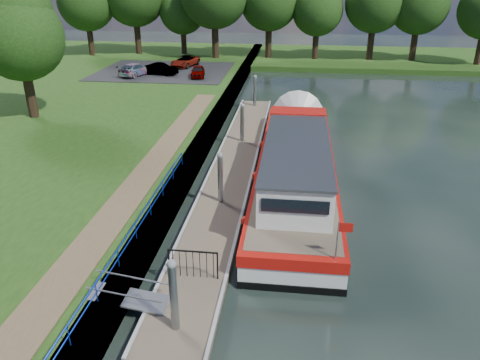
# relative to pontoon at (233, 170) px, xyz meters

# --- Properties ---
(ground) EXTENTS (160.00, 160.00, 0.00)m
(ground) POSITION_rel_pontoon_xyz_m (0.00, -13.00, -0.18)
(ground) COLOR black
(ground) RESTS_ON ground
(bank_edge) EXTENTS (1.10, 90.00, 0.78)m
(bank_edge) POSITION_rel_pontoon_xyz_m (-2.55, 2.00, 0.20)
(bank_edge) COLOR #473D2D
(bank_edge) RESTS_ON ground
(far_bank) EXTENTS (60.00, 18.00, 0.60)m
(far_bank) POSITION_rel_pontoon_xyz_m (12.00, 39.00, 0.12)
(far_bank) COLOR #204112
(far_bank) RESTS_ON ground
(footpath) EXTENTS (1.60, 40.00, 0.05)m
(footpath) POSITION_rel_pontoon_xyz_m (-4.40, -5.00, 0.62)
(footpath) COLOR brown
(footpath) RESTS_ON riverbank
(carpark) EXTENTS (14.00, 12.00, 0.06)m
(carpark) POSITION_rel_pontoon_xyz_m (-11.00, 25.00, 0.62)
(carpark) COLOR black
(carpark) RESTS_ON riverbank
(blue_fence) EXTENTS (0.04, 18.04, 0.72)m
(blue_fence) POSITION_rel_pontoon_xyz_m (-2.75, -10.00, 1.13)
(blue_fence) COLOR #0C2DBF
(blue_fence) RESTS_ON riverbank
(pontoon) EXTENTS (2.50, 30.00, 0.56)m
(pontoon) POSITION_rel_pontoon_xyz_m (0.00, 0.00, 0.00)
(pontoon) COLOR brown
(pontoon) RESTS_ON ground
(mooring_piles) EXTENTS (0.30, 27.30, 3.55)m
(mooring_piles) POSITION_rel_pontoon_xyz_m (0.00, 0.00, 1.10)
(mooring_piles) COLOR gray
(mooring_piles) RESTS_ON ground
(gangway) EXTENTS (2.58, 1.00, 0.92)m
(gangway) POSITION_rel_pontoon_xyz_m (-1.85, -12.50, 0.44)
(gangway) COLOR #A5A8AD
(gangway) RESTS_ON ground
(gate_panel) EXTENTS (1.85, 0.05, 1.15)m
(gate_panel) POSITION_rel_pontoon_xyz_m (-0.00, -10.80, 0.97)
(gate_panel) COLOR black
(gate_panel) RESTS_ON ground
(barge) EXTENTS (4.36, 21.15, 4.78)m
(barge) POSITION_rel_pontoon_xyz_m (3.60, -0.36, 0.90)
(barge) COLOR black
(barge) RESTS_ON ground
(bank_tree_a) EXTENTS (6.12, 6.12, 9.72)m
(bank_tree_a) POSITION_rel_pontoon_xyz_m (-15.99, 7.08, 6.84)
(bank_tree_a) COLOR #332316
(bank_tree_a) RESTS_ON riverbank
(car_a) EXTENTS (1.82, 3.48, 1.13)m
(car_a) POSITION_rel_pontoon_xyz_m (-6.64, 22.24, 1.22)
(car_a) COLOR #999999
(car_a) RESTS_ON carpark
(car_b) EXTENTS (3.78, 2.11, 1.18)m
(car_b) POSITION_rel_pontoon_xyz_m (-10.74, 22.94, 1.24)
(car_b) COLOR #999999
(car_b) RESTS_ON carpark
(car_c) EXTENTS (3.06, 4.63, 1.25)m
(car_c) POSITION_rel_pontoon_xyz_m (-13.17, 22.25, 1.28)
(car_c) COLOR #999999
(car_c) RESTS_ON carpark
(car_d) EXTENTS (3.00, 4.60, 1.18)m
(car_d) POSITION_rel_pontoon_xyz_m (-9.24, 27.68, 1.24)
(car_d) COLOR #999999
(car_d) RESTS_ON carpark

